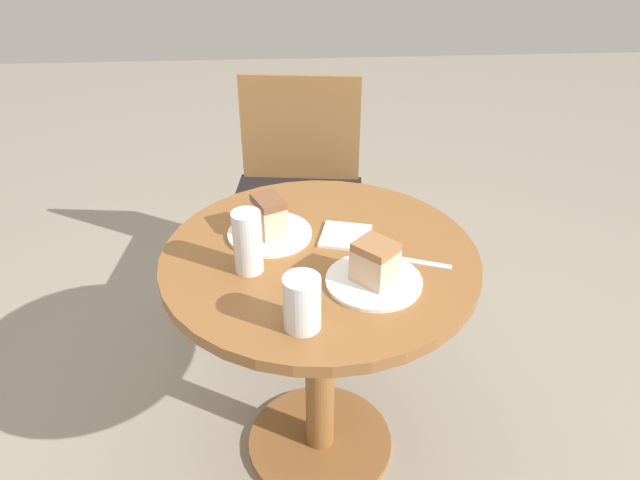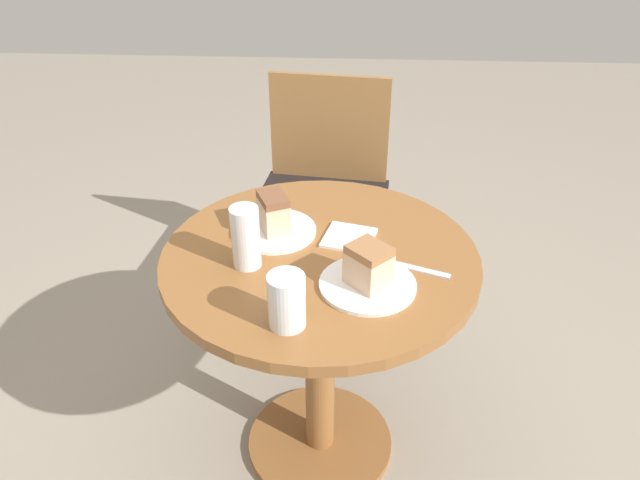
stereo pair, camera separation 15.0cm
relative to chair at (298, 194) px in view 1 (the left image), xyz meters
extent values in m
plane|color=gray|center=(0.04, -0.75, -0.46)|extent=(8.00, 8.00, 0.00)
cylinder|color=brown|center=(0.04, -0.75, -0.45)|extent=(0.43, 0.43, 0.03)
cylinder|color=brown|center=(0.04, -0.75, -0.11)|extent=(0.08, 0.08, 0.65)
cylinder|color=brown|center=(0.04, -0.75, 0.23)|extent=(0.78, 0.78, 0.03)
cylinder|color=olive|center=(-0.24, -0.26, -0.25)|extent=(0.04, 0.04, 0.43)
cylinder|color=olive|center=(0.18, -0.31, -0.25)|extent=(0.04, 0.04, 0.43)
cylinder|color=olive|center=(-0.19, 0.17, -0.25)|extent=(0.04, 0.04, 0.43)
cylinder|color=olive|center=(0.23, 0.12, -0.25)|extent=(0.04, 0.04, 0.43)
cube|color=black|center=(-0.01, -0.07, -0.02)|extent=(0.52, 0.53, 0.03)
cube|color=olive|center=(0.02, 0.16, 0.19)|extent=(0.44, 0.07, 0.40)
cylinder|color=white|center=(0.15, -0.88, 0.25)|extent=(0.22, 0.22, 0.01)
cylinder|color=white|center=(-0.09, -0.66, 0.25)|extent=(0.22, 0.22, 0.01)
cube|color=beige|center=(0.15, -0.88, 0.29)|extent=(0.12, 0.12, 0.08)
cube|color=#9E6B42|center=(0.15, -0.88, 0.34)|extent=(0.11, 0.11, 0.02)
cube|color=beige|center=(-0.09, -0.66, 0.29)|extent=(0.10, 0.11, 0.08)
cube|color=brown|center=(-0.09, -0.66, 0.34)|extent=(0.09, 0.11, 0.02)
cylinder|color=silver|center=(-0.13, -0.81, 0.28)|extent=(0.06, 0.06, 0.09)
cylinder|color=white|center=(-0.13, -0.81, 0.32)|extent=(0.07, 0.07, 0.15)
cylinder|color=silver|center=(-0.02, -1.02, 0.28)|extent=(0.07, 0.07, 0.08)
cylinder|color=white|center=(-0.02, -1.02, 0.30)|extent=(0.08, 0.08, 0.12)
cube|color=white|center=(0.10, -0.68, 0.24)|extent=(0.15, 0.15, 0.01)
cube|color=silver|center=(0.26, -0.81, 0.24)|extent=(0.16, 0.07, 0.00)
camera|label=1|loc=(-0.04, -2.02, 1.09)|focal=35.00mm
camera|label=2|loc=(0.11, -2.02, 1.09)|focal=35.00mm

